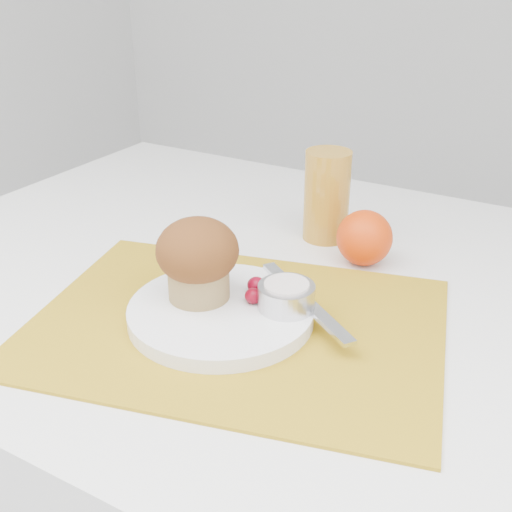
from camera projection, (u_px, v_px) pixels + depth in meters
The scene contains 11 objects.
table at pixel (304, 500), 0.98m from camera, with size 1.20×0.80×0.75m, color white.
placemat at pixel (236, 324), 0.73m from camera, with size 0.46×0.34×0.00m, color #B38A18.
plate at pixel (221, 312), 0.73m from camera, with size 0.21×0.21×0.02m, color white.
ramekin at pixel (286, 296), 0.72m from camera, with size 0.06×0.06×0.03m, color silver.
cream at pixel (287, 286), 0.71m from camera, with size 0.05×0.05×0.01m, color silver.
raspberry_near at pixel (256, 285), 0.75m from camera, with size 0.02×0.02×0.02m, color #5F0212.
raspberry_far at pixel (253, 296), 0.73m from camera, with size 0.02×0.02×0.02m, color #53020E.
butter_knife at pixel (305, 300), 0.73m from camera, with size 0.20×0.02×0.00m, color silver.
orange at pixel (364, 238), 0.85m from camera, with size 0.07×0.07×0.07m, color #E94108.
juice_glass at pixel (327, 196), 0.92m from camera, with size 0.07×0.07×0.13m, color #BE8323.
muffin at pixel (198, 258), 0.72m from camera, with size 0.09×0.09×0.10m.
Camera 1 is at (0.29, -0.61, 1.14)m, focal length 45.00 mm.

